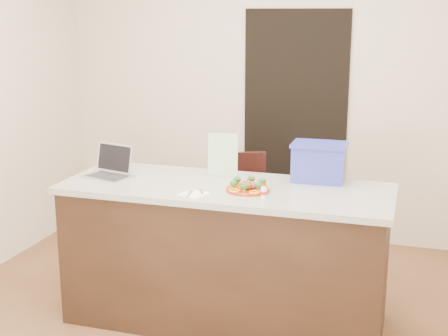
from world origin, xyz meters
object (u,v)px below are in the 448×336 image
(plate, at_px, (248,189))
(napkin, at_px, (194,194))
(laptop, at_px, (111,168))
(island, at_px, (225,254))
(chair, at_px, (234,209))
(yogurt_bottle, at_px, (264,192))
(blue_box, at_px, (319,162))

(plate, bearing_deg, napkin, -148.27)
(napkin, height_order, laptop, laptop)
(island, relative_size, chair, 2.16)
(plate, relative_size, yogurt_bottle, 3.36)
(island, xyz_separation_m, chair, (-0.15, 0.69, 0.08))
(napkin, bearing_deg, plate, 31.73)
(napkin, distance_m, chair, 1.01)
(plate, xyz_separation_m, chair, (-0.31, 0.76, -0.39))
(chair, bearing_deg, laptop, -154.82)
(island, relative_size, yogurt_bottle, 26.06)
(blue_box, bearing_deg, yogurt_bottle, -119.23)
(napkin, bearing_deg, blue_box, 39.24)
(yogurt_bottle, distance_m, blue_box, 0.53)
(chair, bearing_deg, island, -99.65)
(island, height_order, blue_box, blue_box)
(island, bearing_deg, blue_box, 28.51)
(plate, bearing_deg, laptop, 175.46)
(island, xyz_separation_m, blue_box, (0.53, 0.29, 0.58))
(island, height_order, chair, chair)
(laptop, height_order, blue_box, blue_box)
(napkin, xyz_separation_m, laptop, (-0.67, 0.25, 0.05))
(island, height_order, laptop, laptop)
(yogurt_bottle, xyz_separation_m, laptop, (-1.08, 0.17, 0.02))
(yogurt_bottle, relative_size, chair, 0.08)
(laptop, relative_size, chair, 0.35)
(laptop, relative_size, blue_box, 0.97)
(island, distance_m, yogurt_bottle, 0.59)
(laptop, xyz_separation_m, blue_box, (1.32, 0.28, 0.07))
(laptop, bearing_deg, chair, 61.34)
(napkin, relative_size, laptop, 0.44)
(island, distance_m, blue_box, 0.84)
(yogurt_bottle, bearing_deg, plate, 140.97)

